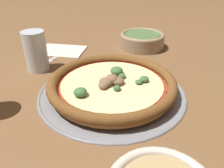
{
  "coord_description": "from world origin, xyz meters",
  "views": [
    {
      "loc": [
        -0.1,
        0.42,
        0.27
      ],
      "look_at": [
        0.0,
        0.0,
        0.02
      ],
      "focal_mm": 35.0,
      "sensor_mm": 36.0,
      "label": 1
    }
  ],
  "objects_px": {
    "pizza": "(112,84)",
    "napkin": "(62,50)",
    "drinking_cup": "(36,51)",
    "pizza_tray": "(112,91)",
    "bowl_far": "(142,39)",
    "fork": "(57,57)"
  },
  "relations": [
    {
      "from": "pizza_tray",
      "to": "pizza",
      "type": "xyz_separation_m",
      "value": [
        0.0,
        0.0,
        0.02
      ]
    },
    {
      "from": "pizza",
      "to": "napkin",
      "type": "height_order",
      "value": "pizza"
    },
    {
      "from": "fork",
      "to": "pizza_tray",
      "type": "bearing_deg",
      "value": 69.97
    },
    {
      "from": "pizza_tray",
      "to": "bowl_far",
      "type": "distance_m",
      "value": 0.32
    },
    {
      "from": "pizza_tray",
      "to": "drinking_cup",
      "type": "xyz_separation_m",
      "value": [
        0.23,
        -0.07,
        0.05
      ]
    },
    {
      "from": "drinking_cup",
      "to": "fork",
      "type": "height_order",
      "value": "drinking_cup"
    },
    {
      "from": "bowl_far",
      "to": "drinking_cup",
      "type": "relative_size",
      "value": 1.39
    },
    {
      "from": "pizza_tray",
      "to": "napkin",
      "type": "distance_m",
      "value": 0.31
    },
    {
      "from": "bowl_far",
      "to": "fork",
      "type": "xyz_separation_m",
      "value": [
        0.25,
        0.16,
        -0.03
      ]
    },
    {
      "from": "bowl_far",
      "to": "napkin",
      "type": "xyz_separation_m",
      "value": [
        0.26,
        0.1,
        -0.02
      ]
    },
    {
      "from": "drinking_cup",
      "to": "napkin",
      "type": "xyz_separation_m",
      "value": [
        -0.0,
        -0.14,
        -0.05
      ]
    },
    {
      "from": "drinking_cup",
      "to": "fork",
      "type": "relative_size",
      "value": 0.66
    },
    {
      "from": "drinking_cup",
      "to": "fork",
      "type": "distance_m",
      "value": 0.1
    },
    {
      "from": "pizza",
      "to": "napkin",
      "type": "bearing_deg",
      "value": -43.07
    },
    {
      "from": "pizza_tray",
      "to": "napkin",
      "type": "relative_size",
      "value": 2.18
    },
    {
      "from": "pizza_tray",
      "to": "pizza",
      "type": "height_order",
      "value": "pizza"
    },
    {
      "from": "drinking_cup",
      "to": "fork",
      "type": "xyz_separation_m",
      "value": [
        -0.01,
        -0.09,
        -0.05
      ]
    },
    {
      "from": "pizza_tray",
      "to": "bowl_far",
      "type": "relative_size",
      "value": 2.24
    },
    {
      "from": "pizza_tray",
      "to": "fork",
      "type": "height_order",
      "value": "pizza_tray"
    },
    {
      "from": "pizza_tray",
      "to": "drinking_cup",
      "type": "bearing_deg",
      "value": -16.67
    },
    {
      "from": "pizza_tray",
      "to": "drinking_cup",
      "type": "distance_m",
      "value": 0.24
    },
    {
      "from": "pizza",
      "to": "bowl_far",
      "type": "bearing_deg",
      "value": -95.44
    }
  ]
}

